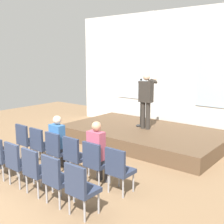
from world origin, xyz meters
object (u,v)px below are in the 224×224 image
at_px(audience_r0_c2, 59,140).
at_px(chair_r0_c5, 119,168).
at_px(chair_r1_c1, 2,155).
at_px(audience_r0_c4, 98,150).
at_px(chair_r1_c4, 56,177).
at_px(chair_r1_c3, 35,168).
at_px(chair_r0_c2, 57,149).
at_px(chair_r0_c1, 40,144).
at_px(chair_r1_c5, 80,186).
at_px(speaker, 146,97).
at_px(chair_r0_c0, 26,139).
at_px(chair_r0_c4, 95,161).
at_px(chair_r1_c2, 17,161).
at_px(mic_stand, 140,116).
at_px(chair_r0_c3, 75,154).

xyz_separation_m(audience_r0_c2, chair_r0_c5, (1.84, -0.08, -0.20)).
bearing_deg(chair_r1_c1, audience_r0_c4, 31.27).
distance_m(audience_r0_c2, chair_r1_c4, 1.67).
bearing_deg(chair_r1_c3, chair_r0_c2, 120.57).
xyz_separation_m(chair_r0_c1, chair_r1_c1, (0.00, -1.04, 0.00)).
height_order(chair_r0_c1, chair_r0_c2, same).
bearing_deg(chair_r1_c3, chair_r1_c5, 0.00).
bearing_deg(audience_r0_c2, chair_r1_c4, -42.39).
relative_size(speaker, chair_r1_c5, 1.84).
distance_m(chair_r0_c0, chair_r1_c5, 3.23).
relative_size(chair_r0_c1, chair_r1_c5, 1.00).
xyz_separation_m(audience_r0_c2, chair_r1_c1, (-0.61, -1.12, -0.20)).
distance_m(chair_r0_c1, chair_r0_c4, 1.84).
xyz_separation_m(audience_r0_c2, chair_r1_c2, (-0.00, -1.12, -0.20)).
distance_m(mic_stand, chair_r1_c3, 4.53).
bearing_deg(mic_stand, chair_r1_c1, -98.40).
bearing_deg(chair_r0_c0, chair_r1_c2, -40.24).
height_order(chair_r1_c1, chair_r1_c3, same).
distance_m(chair_r0_c0, audience_r0_c4, 2.46).
bearing_deg(chair_r1_c2, chair_r1_c1, 180.00).
distance_m(chair_r0_c4, chair_r1_c3, 1.20).
height_order(mic_stand, audience_r0_c4, mic_stand).
xyz_separation_m(chair_r0_c2, chair_r1_c5, (1.84, -1.04, 0.00)).
height_order(mic_stand, chair_r0_c0, mic_stand).
bearing_deg(chair_r0_c0, audience_r0_c2, 3.80).
distance_m(chair_r0_c5, chair_r1_c2, 2.11).
bearing_deg(chair_r1_c1, audience_r0_c2, 61.29).
relative_size(chair_r0_c1, chair_r1_c4, 1.00).
bearing_deg(chair_r1_c2, chair_r0_c3, 59.43).
bearing_deg(chair_r0_c2, chair_r0_c5, 0.00).
bearing_deg(speaker, chair_r1_c1, -102.64).
xyz_separation_m(chair_r0_c0, chair_r1_c4, (2.45, -1.04, 0.00)).
bearing_deg(chair_r0_c4, chair_r1_c4, -90.00).
distance_m(chair_r0_c5, chair_r1_c3, 1.61).
height_order(chair_r0_c0, chair_r1_c3, same).
relative_size(chair_r0_c0, chair_r0_c2, 1.00).
height_order(chair_r0_c0, chair_r1_c4, same).
xyz_separation_m(chair_r0_c2, audience_r0_c2, (0.00, 0.08, 0.20)).
bearing_deg(chair_r0_c1, audience_r0_c4, 2.47).
relative_size(audience_r0_c2, chair_r0_c3, 1.40).
height_order(chair_r1_c1, chair_r1_c2, same).
distance_m(mic_stand, chair_r1_c4, 4.65).
distance_m(mic_stand, chair_r0_c4, 3.66).
bearing_deg(chair_r1_c1, chair_r1_c4, 0.00).
bearing_deg(chair_r0_c3, mic_stand, 99.23).
bearing_deg(mic_stand, audience_r0_c4, -70.83).
bearing_deg(chair_r1_c1, chair_r0_c3, 40.24).
relative_size(audience_r0_c2, chair_r1_c1, 1.40).
distance_m(chair_r0_c0, chair_r1_c1, 1.20).
bearing_deg(chair_r1_c4, chair_r0_c2, 139.76).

